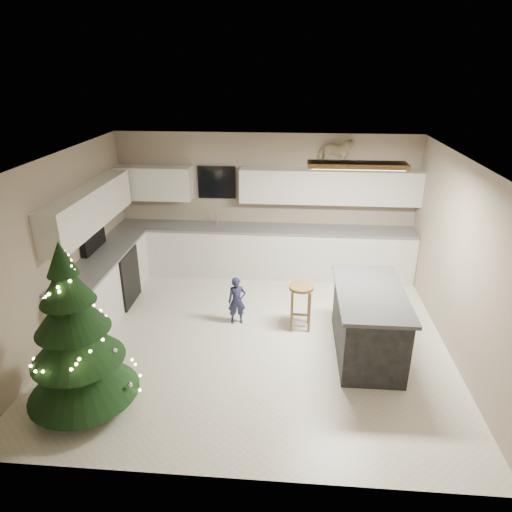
# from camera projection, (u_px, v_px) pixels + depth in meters

# --- Properties ---
(ground_plane) EXTENTS (5.50, 5.50, 0.00)m
(ground_plane) POSITION_uv_depth(u_px,v_px,m) (254.00, 337.00, 6.73)
(ground_plane) COLOR beige
(room_shell) EXTENTS (5.52, 5.02, 2.61)m
(room_shell) POSITION_uv_depth(u_px,v_px,m) (256.00, 225.00, 6.05)
(room_shell) COLOR gray
(room_shell) RESTS_ON ground_plane
(cabinetry) EXTENTS (5.50, 3.20, 2.00)m
(cabinetry) POSITION_uv_depth(u_px,v_px,m) (211.00, 246.00, 8.02)
(cabinetry) COLOR silver
(cabinetry) RESTS_ON ground_plane
(island) EXTENTS (0.90, 1.70, 0.95)m
(island) POSITION_uv_depth(u_px,v_px,m) (368.00, 322.00, 6.20)
(island) COLOR black
(island) RESTS_ON ground_plane
(bar_stool) EXTENTS (0.37, 0.37, 0.70)m
(bar_stool) POSITION_uv_depth(u_px,v_px,m) (301.00, 296.00, 6.78)
(bar_stool) COLOR brown
(bar_stool) RESTS_ON ground_plane
(christmas_tree) EXTENTS (1.30, 1.25, 2.07)m
(christmas_tree) POSITION_uv_depth(u_px,v_px,m) (76.00, 344.00, 5.07)
(christmas_tree) COLOR #3F2816
(christmas_tree) RESTS_ON ground_plane
(toddler) EXTENTS (0.31, 0.24, 0.76)m
(toddler) POSITION_uv_depth(u_px,v_px,m) (237.00, 301.00, 6.96)
(toddler) COLOR black
(toddler) RESTS_ON ground_plane
(rocking_horse) EXTENTS (0.69, 0.44, 0.56)m
(rocking_horse) POSITION_uv_depth(u_px,v_px,m) (335.00, 153.00, 7.88)
(rocking_horse) COLOR brown
(rocking_horse) RESTS_ON cabinetry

